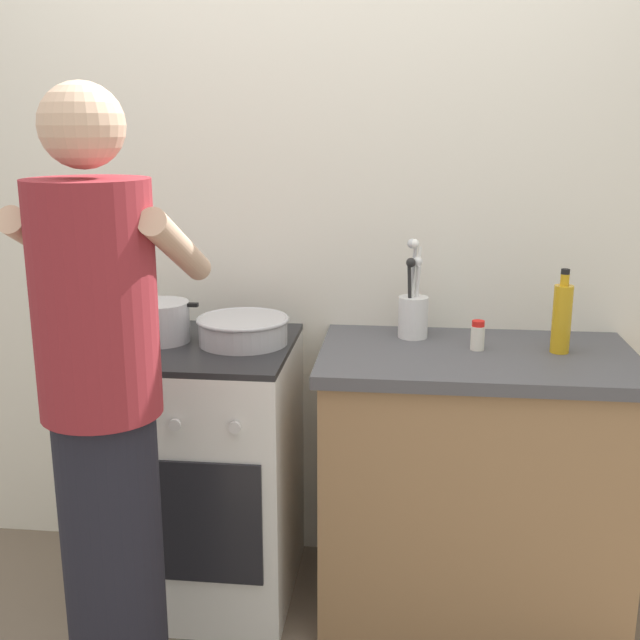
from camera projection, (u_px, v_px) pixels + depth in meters
The scene contains 10 objects.
ground at pixel (301, 618), 2.59m from camera, with size 6.00×6.00×0.00m, color #6B5B4C.
back_wall at pixel (374, 226), 2.74m from camera, with size 3.20×0.10×2.50m.
countertop at pixel (471, 482), 2.56m from camera, with size 1.00×0.60×0.90m.
stove_range at pixel (205, 470), 2.66m from camera, with size 0.60×0.62×0.90m.
pot at pixel (160, 322), 2.56m from camera, with size 0.27×0.20×0.13m.
mixing_bowl at pixel (243, 329), 2.54m from camera, with size 0.31×0.31×0.09m.
utensil_crock at pixel (413, 310), 2.60m from camera, with size 0.10×0.10×0.33m.
spice_bottle at pixel (478, 336), 2.47m from camera, with size 0.04×0.04×0.10m.
oil_bottle at pixel (562, 317), 2.43m from camera, with size 0.06×0.06×0.27m.
person at pixel (105, 427), 1.95m from camera, with size 0.41×0.50×1.70m.
Camera 1 is at (0.32, -2.24, 1.60)m, focal length 43.48 mm.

